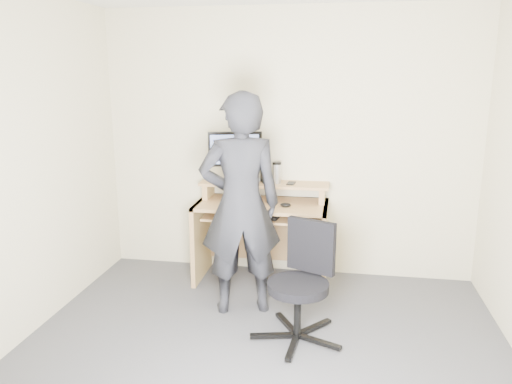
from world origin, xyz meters
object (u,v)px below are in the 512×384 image
(desk, at_px, (263,222))
(person, at_px, (241,205))
(monitor, at_px, (235,152))
(office_chair, at_px, (302,278))

(desk, distance_m, person, 0.77)
(monitor, relative_size, person, 0.27)
(monitor, height_order, office_chair, monitor)
(monitor, bearing_deg, person, -91.35)
(monitor, bearing_deg, office_chair, -72.78)
(person, bearing_deg, monitor, -92.63)
(monitor, distance_m, office_chair, 1.50)
(office_chair, bearing_deg, person, 169.33)
(office_chair, xyz_separation_m, person, (-0.53, 0.35, 0.43))
(desk, distance_m, office_chair, 1.14)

